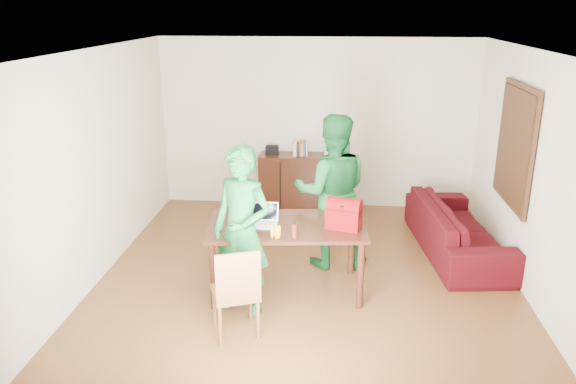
# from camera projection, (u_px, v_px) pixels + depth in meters

# --- Properties ---
(room) EXTENTS (5.20, 5.70, 2.90)m
(room) POSITION_uv_depth(u_px,v_px,m) (310.00, 173.00, 6.49)
(room) COLOR #4A2B12
(room) RESTS_ON ground
(table) EXTENTS (1.84, 1.15, 0.82)m
(table) POSITION_uv_depth(u_px,v_px,m) (286.00, 233.00, 6.33)
(table) COLOR black
(table) RESTS_ON ground
(chair) EXTENTS (0.56, 0.55, 0.97)m
(chair) POSITION_uv_depth(u_px,v_px,m) (236.00, 308.00, 5.60)
(chair) COLOR brown
(chair) RESTS_ON ground
(person_near) EXTENTS (0.79, 0.66, 1.83)m
(person_near) POSITION_uv_depth(u_px,v_px,m) (242.00, 231.00, 5.85)
(person_near) COLOR #16632A
(person_near) RESTS_ON ground
(person_far) EXTENTS (1.00, 0.80, 1.94)m
(person_far) POSITION_uv_depth(u_px,v_px,m) (332.00, 192.00, 6.93)
(person_far) COLOR #145C27
(person_far) RESTS_ON ground
(laptop) EXTENTS (0.32, 0.23, 0.22)m
(laptop) POSITION_uv_depth(u_px,v_px,m) (263.00, 222.00, 6.25)
(laptop) COLOR white
(laptop) RESTS_ON table
(bananas) EXTENTS (0.15, 0.10, 0.06)m
(bananas) POSITION_uv_depth(u_px,v_px,m) (276.00, 236.00, 5.91)
(bananas) COLOR gold
(bananas) RESTS_ON table
(bottle) EXTENTS (0.08, 0.08, 0.17)m
(bottle) POSITION_uv_depth(u_px,v_px,m) (294.00, 230.00, 5.92)
(bottle) COLOR #551E13
(bottle) RESTS_ON table
(red_bag) EXTENTS (0.42, 0.31, 0.27)m
(red_bag) POSITION_uv_depth(u_px,v_px,m) (344.00, 216.00, 6.15)
(red_bag) COLOR maroon
(red_bag) RESTS_ON table
(sofa) EXTENTS (1.13, 2.35, 0.66)m
(sofa) POSITION_uv_depth(u_px,v_px,m) (457.00, 229.00, 7.46)
(sofa) COLOR #3A0712
(sofa) RESTS_ON ground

